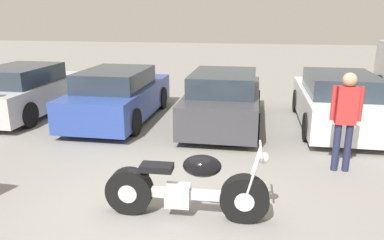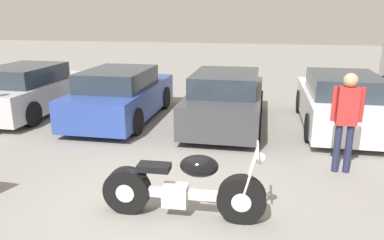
{
  "view_description": "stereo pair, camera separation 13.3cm",
  "coord_description": "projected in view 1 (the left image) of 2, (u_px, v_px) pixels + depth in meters",
  "views": [
    {
      "loc": [
        1.21,
        -4.79,
        2.72
      ],
      "look_at": [
        0.1,
        1.6,
        0.85
      ],
      "focal_mm": 35.0,
      "sensor_mm": 36.0,
      "label": 1
    },
    {
      "loc": [
        1.34,
        -4.76,
        2.72
      ],
      "look_at": [
        0.1,
        1.6,
        0.85
      ],
      "focal_mm": 35.0,
      "sensor_mm": 36.0,
      "label": 2
    }
  ],
  "objects": [
    {
      "name": "parked_car_dark_grey",
      "position": [
        224.0,
        99.0,
        9.31
      ],
      "size": [
        1.79,
        4.11,
        1.34
      ],
      "color": "#3D3D42",
      "rests_on": "ground_plane"
    },
    {
      "name": "motorcycle",
      "position": [
        185.0,
        188.0,
        5.07
      ],
      "size": [
        2.25,
        0.62,
        1.06
      ],
      "color": "black",
      "rests_on": "ground_plane"
    },
    {
      "name": "ground_plane",
      "position": [
        167.0,
        205.0,
        5.48
      ],
      "size": [
        60.0,
        60.0,
        0.0
      ],
      "primitive_type": "plane",
      "color": "gray"
    },
    {
      "name": "parked_car_silver",
      "position": [
        26.0,
        91.0,
        10.31
      ],
      "size": [
        1.79,
        4.11,
        1.34
      ],
      "color": "#BCBCC1",
      "rests_on": "ground_plane"
    },
    {
      "name": "person_standing",
      "position": [
        346.0,
        114.0,
        6.4
      ],
      "size": [
        0.52,
        0.24,
        1.76
      ],
      "color": "#232847",
      "rests_on": "ground_plane"
    },
    {
      "name": "parked_car_blue",
      "position": [
        119.0,
        96.0,
        9.73
      ],
      "size": [
        1.79,
        4.11,
        1.34
      ],
      "color": "#2D479E",
      "rests_on": "ground_plane"
    },
    {
      "name": "parked_car_white",
      "position": [
        337.0,
        102.0,
        9.08
      ],
      "size": [
        1.79,
        4.11,
        1.34
      ],
      "color": "white",
      "rests_on": "ground_plane"
    }
  ]
}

